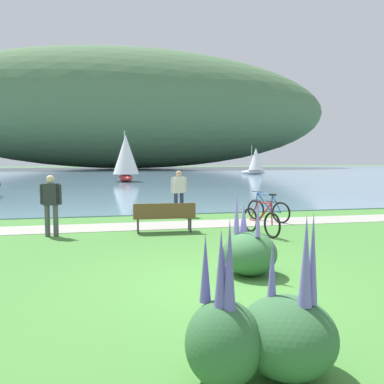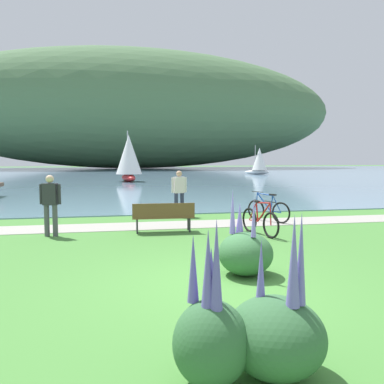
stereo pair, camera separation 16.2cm
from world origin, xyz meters
name	(u,v)px [view 1 (the left image)]	position (x,y,z in m)	size (l,w,h in m)	color
ground_plane	(218,284)	(0.00, 0.00, 0.00)	(200.00, 200.00, 0.00)	#478438
bay_water	(124,174)	(0.00, 48.45, 0.02)	(180.00, 80.00, 0.04)	#6B8EA8
distant_hillside	(128,109)	(1.90, 76.30, 12.03)	(85.11, 28.00, 23.98)	#4C7047
shoreline_path	(167,225)	(0.00, 6.14, 0.01)	(60.00, 1.50, 0.01)	#A39E93
park_bench_near_camera	(164,215)	(-0.26, 4.93, 0.52)	(1.82, 0.55, 0.88)	brown
bicycle_leaning_near_bench	(261,221)	(2.36, 4.01, 0.40)	(0.49, 1.73, 1.01)	black
bicycle_beside_path	(268,210)	(3.49, 6.21, 0.40)	(0.97, 1.54, 1.01)	black
person_at_shoreline	(179,190)	(0.70, 8.01, 0.98)	(0.59, 0.31, 1.71)	#282D47
person_on_the_grass	(51,202)	(-3.40, 4.97, 0.98)	(0.59, 0.31, 1.71)	#4C4C51
echium_bush_closest_to_camera	(249,252)	(0.73, 0.43, 0.43)	(1.02, 1.02, 1.60)	#386B3D
echium_bush_beside_closest	(223,337)	(-0.76, -2.96, 0.48)	(0.74, 0.74, 1.64)	#386B3D
echium_bush_mid_cluster	(287,333)	(-0.08, -2.92, 0.43)	(1.00, 1.00, 1.67)	#386B3D
sailboat_nearest_to_shore	(126,158)	(-0.39, 29.82, 2.21)	(2.57, 4.02, 4.61)	#B22323
sailboat_mid_bay	(256,161)	(16.75, 42.53, 1.82)	(3.30, 2.51, 3.77)	white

